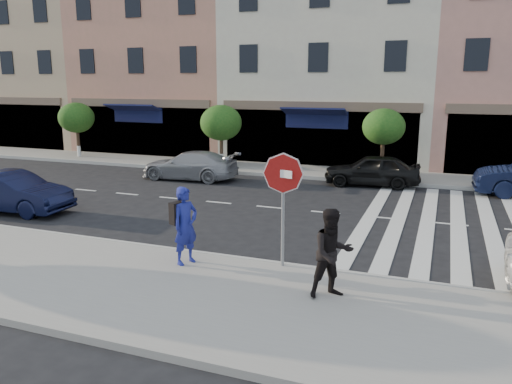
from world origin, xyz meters
The scene contains 15 objects.
ground centered at (0.00, 0.00, 0.00)m, with size 120.00×120.00×0.00m, color black.
sidewalk_near centered at (0.00, -3.75, 0.07)m, with size 60.00×4.50×0.15m, color gray.
sidewalk_far centered at (0.00, 11.00, 0.07)m, with size 60.00×3.00×0.15m, color gray.
building_west_far centered at (-22.00, 17.00, 6.00)m, with size 12.00×9.00×12.00m, color tan.
building_west_mid centered at (-11.00, 17.00, 7.00)m, with size 10.00×9.00×14.00m, color tan.
building_centre centered at (-0.50, 17.00, 5.50)m, with size 11.00×9.00×11.00m, color beige.
street_tree_wa centered at (-14.00, 10.80, 2.33)m, with size 2.00×2.00×3.05m.
street_tree_wb centered at (-5.00, 10.80, 2.31)m, with size 2.10×2.10×3.06m.
street_tree_c centered at (3.00, 10.80, 2.36)m, with size 1.90×1.90×3.04m.
stop_sign centered at (2.28, -1.67, 2.07)m, with size 0.91×0.28×2.66m.
photographer centered at (0.11, -2.30, 1.07)m, with size 0.67×0.44×1.84m, color navy.
walker centered at (3.72, -2.94, 1.05)m, with size 0.88×0.68×1.80m, color black.
car_near_mid centered at (-8.00, 0.30, 0.69)m, with size 1.45×4.17×1.37m, color black.
car_far_left centered at (-5.11, 7.60, 0.64)m, with size 1.80×4.42×1.28m, color #929397.
car_far_mid centered at (2.81, 9.10, 0.68)m, with size 1.60×3.98×1.35m, color black.
Camera 1 is at (5.62, -12.16, 4.36)m, focal length 35.00 mm.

